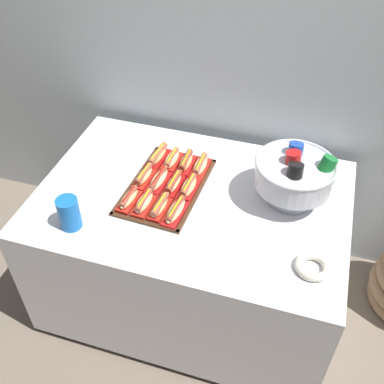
{
  "coord_description": "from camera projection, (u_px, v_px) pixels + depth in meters",
  "views": [
    {
      "loc": [
        0.46,
        -1.48,
        2.18
      ],
      "look_at": [
        -0.01,
        0.03,
        0.75
      ],
      "focal_mm": 42.74,
      "sensor_mm": 36.0,
      "label": 1
    }
  ],
  "objects": [
    {
      "name": "ground_plane",
      "position": [
        192.0,
        292.0,
        2.62
      ],
      "size": [
        10.0,
        10.0,
        0.0
      ],
      "primitive_type": "plane",
      "color": "#7A6B5B"
    },
    {
      "name": "hot_dog_3",
      "position": [
        176.0,
        211.0,
        1.99
      ],
      "size": [
        0.08,
        0.19,
        0.06
      ],
      "color": "red",
      "rests_on": "serving_tray"
    },
    {
      "name": "punch_bowl",
      "position": [
        295.0,
        173.0,
        1.99
      ],
      "size": [
        0.35,
        0.35,
        0.28
      ],
      "color": "silver",
      "rests_on": "buffet_table"
    },
    {
      "name": "hot_dog_6",
      "position": [
        174.0,
        184.0,
        2.13
      ],
      "size": [
        0.07,
        0.17,
        0.06
      ],
      "color": "#B21414",
      "rests_on": "serving_tray"
    },
    {
      "name": "buffet_table",
      "position": [
        192.0,
        247.0,
        2.35
      ],
      "size": [
        1.44,
        0.97,
        0.75
      ],
      "color": "silver",
      "rests_on": "ground_plane"
    },
    {
      "name": "hot_dog_0",
      "position": [
        129.0,
        199.0,
        2.05
      ],
      "size": [
        0.07,
        0.16,
        0.06
      ],
      "color": "red",
      "rests_on": "serving_tray"
    },
    {
      "name": "hot_dog_1",
      "position": [
        144.0,
        203.0,
        2.03
      ],
      "size": [
        0.07,
        0.16,
        0.06
      ],
      "color": "red",
      "rests_on": "serving_tray"
    },
    {
      "name": "hot_dog_10",
      "position": [
        186.0,
        162.0,
        2.24
      ],
      "size": [
        0.07,
        0.16,
        0.06
      ],
      "color": "red",
      "rests_on": "serving_tray"
    },
    {
      "name": "hot_dog_9",
      "position": [
        172.0,
        160.0,
        2.26
      ],
      "size": [
        0.07,
        0.16,
        0.06
      ],
      "color": "red",
      "rests_on": "serving_tray"
    },
    {
      "name": "hot_dog_7",
      "position": [
        189.0,
        187.0,
        2.11
      ],
      "size": [
        0.08,
        0.17,
        0.06
      ],
      "color": "red",
      "rests_on": "serving_tray"
    },
    {
      "name": "hot_dog_2",
      "position": [
        160.0,
        207.0,
        2.01
      ],
      "size": [
        0.07,
        0.16,
        0.06
      ],
      "color": "red",
      "rests_on": "serving_tray"
    },
    {
      "name": "donut",
      "position": [
        313.0,
        267.0,
        1.79
      ],
      "size": [
        0.14,
        0.14,
        0.03
      ],
      "color": "silver",
      "rests_on": "buffet_table"
    },
    {
      "name": "hot_dog_4",
      "position": [
        144.0,
        176.0,
        2.16
      ],
      "size": [
        0.07,
        0.16,
        0.06
      ],
      "color": "red",
      "rests_on": "serving_tray"
    },
    {
      "name": "back_wall",
      "position": [
        229.0,
        30.0,
        2.17
      ],
      "size": [
        6.0,
        0.1,
        2.6
      ],
      "primitive_type": "cube",
      "color": "#B2BCC1",
      "rests_on": "ground_plane"
    },
    {
      "name": "hot_dog_5",
      "position": [
        159.0,
        180.0,
        2.15
      ],
      "size": [
        0.08,
        0.19,
        0.06
      ],
      "color": "red",
      "rests_on": "serving_tray"
    },
    {
      "name": "hot_dog_8",
      "position": [
        158.0,
        156.0,
        2.28
      ],
      "size": [
        0.08,
        0.18,
        0.06
      ],
      "color": "#B21414",
      "rests_on": "serving_tray"
    },
    {
      "name": "serving_tray",
      "position": [
        166.0,
        187.0,
        2.16
      ],
      "size": [
        0.35,
        0.54,
        0.01
      ],
      "color": "#472B19",
      "rests_on": "buffet_table"
    },
    {
      "name": "cup_stack",
      "position": [
        69.0,
        213.0,
        1.93
      ],
      "size": [
        0.09,
        0.09,
        0.15
      ],
      "color": "blue",
      "rests_on": "buffet_table"
    },
    {
      "name": "hot_dog_11",
      "position": [
        200.0,
        166.0,
        2.22
      ],
      "size": [
        0.07,
        0.17,
        0.06
      ],
      "color": "red",
      "rests_on": "serving_tray"
    }
  ]
}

